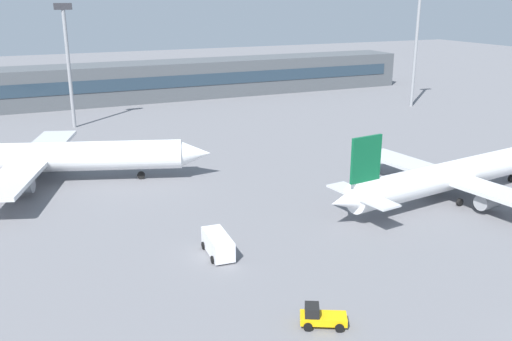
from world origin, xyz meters
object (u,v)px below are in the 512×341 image
object	(u,v)px
airplane_mid	(42,157)
floodlight_tower_west	(68,57)
baggage_tug_yellow	(320,317)
service_van_white	(218,244)
floodlight_tower_east	(417,28)
airplane_near	(457,174)

from	to	relation	value
airplane_mid	floodlight_tower_west	world-z (taller)	floodlight_tower_west
baggage_tug_yellow	service_van_white	xyz separation A→B (m)	(-2.87, 15.04, 0.31)
baggage_tug_yellow	floodlight_tower_west	bearing A→B (deg)	96.44
floodlight_tower_east	airplane_near	bearing A→B (deg)	-123.86
airplane_mid	service_van_white	world-z (taller)	airplane_mid
service_van_white	floodlight_tower_west	world-z (taller)	floodlight_tower_west
airplane_mid	service_van_white	xyz separation A→B (m)	(13.93, -31.03, -2.35)
service_van_white	floodlight_tower_west	bearing A→B (deg)	95.40
airplane_near	airplane_mid	size ratio (longest dim) A/B	0.91
floodlight_tower_west	floodlight_tower_east	world-z (taller)	floodlight_tower_east
airplane_mid	baggage_tug_yellow	size ratio (longest dim) A/B	11.46
airplane_near	baggage_tug_yellow	bearing A→B (deg)	-149.05
airplane_near	service_van_white	size ratio (longest dim) A/B	7.61
airplane_near	service_van_white	world-z (taller)	airplane_near
floodlight_tower_west	airplane_near	bearing A→B (deg)	-57.07
airplane_mid	service_van_white	size ratio (longest dim) A/B	8.37
baggage_tug_yellow	floodlight_tower_west	xyz separation A→B (m)	(-8.93, 79.15, 12.79)
airplane_near	service_van_white	xyz separation A→B (m)	(-33.36, -3.24, -1.94)
floodlight_tower_east	airplane_mid	bearing A→B (deg)	-163.88
service_van_white	floodlight_tower_east	distance (m)	88.71
airplane_mid	baggage_tug_yellow	xyz separation A→B (m)	(16.80, -46.07, -2.67)
floodlight_tower_west	baggage_tug_yellow	bearing A→B (deg)	-83.56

